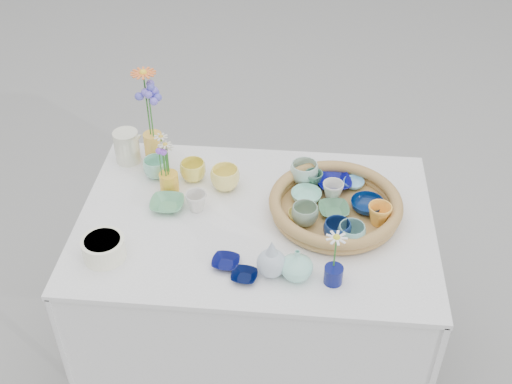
# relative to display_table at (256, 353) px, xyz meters

# --- Properties ---
(ground) EXTENTS (80.00, 80.00, 0.00)m
(ground) POSITION_rel_display_table_xyz_m (0.00, 0.00, 0.00)
(ground) COLOR gray
(display_table) EXTENTS (1.26, 0.86, 0.77)m
(display_table) POSITION_rel_display_table_xyz_m (0.00, 0.00, 0.00)
(display_table) COLOR white
(display_table) RESTS_ON ground
(wicker_tray) EXTENTS (0.47, 0.47, 0.08)m
(wicker_tray) POSITION_rel_display_table_xyz_m (0.28, 0.05, 0.80)
(wicker_tray) COLOR olive
(wicker_tray) RESTS_ON display_table
(tray_ceramic_0) EXTENTS (0.16, 0.16, 0.03)m
(tray_ceramic_0) POSITION_rel_display_table_xyz_m (0.27, 0.19, 0.80)
(tray_ceramic_0) COLOR #06086C
(tray_ceramic_0) RESTS_ON wicker_tray
(tray_ceramic_1) EXTENTS (0.14, 0.14, 0.04)m
(tray_ceramic_1) POSITION_rel_display_table_xyz_m (0.39, 0.07, 0.80)
(tray_ceramic_1) COLOR #041D51
(tray_ceramic_1) RESTS_ON wicker_tray
(tray_ceramic_2) EXTENTS (0.09, 0.09, 0.08)m
(tray_ceramic_2) POSITION_rel_display_table_xyz_m (0.43, -0.00, 0.82)
(tray_ceramic_2) COLOR #FFAF3D
(tray_ceramic_2) RESTS_ON wicker_tray
(tray_ceramic_3) EXTENTS (0.12, 0.12, 0.03)m
(tray_ceramic_3) POSITION_rel_display_table_xyz_m (0.27, 0.04, 0.80)
(tray_ceramic_3) COLOR #467D56
(tray_ceramic_3) RESTS_ON wicker_tray
(tray_ceramic_4) EXTENTS (0.11, 0.11, 0.07)m
(tray_ceramic_4) POSITION_rel_display_table_xyz_m (0.17, -0.03, 0.82)
(tray_ceramic_4) COLOR gray
(tray_ceramic_4) RESTS_ON wicker_tray
(tray_ceramic_5) EXTENTS (0.15, 0.15, 0.03)m
(tray_ceramic_5) POSITION_rel_display_table_xyz_m (0.18, 0.10, 0.80)
(tray_ceramic_5) COLOR #8DDAC1
(tray_ceramic_5) RESTS_ON wicker_tray
(tray_ceramic_6) EXTENTS (0.14, 0.14, 0.08)m
(tray_ceramic_6) POSITION_rel_display_table_xyz_m (0.16, 0.21, 0.82)
(tray_ceramic_6) COLOR #A4C9BD
(tray_ceramic_6) RESTS_ON wicker_tray
(tray_ceramic_7) EXTENTS (0.09, 0.09, 0.07)m
(tray_ceramic_7) POSITION_rel_display_table_xyz_m (0.27, 0.11, 0.82)
(tray_ceramic_7) COLOR silver
(tray_ceramic_7) RESTS_ON wicker_tray
(tray_ceramic_8) EXTENTS (0.09, 0.09, 0.02)m
(tray_ceramic_8) POSITION_rel_display_table_xyz_m (0.35, 0.20, 0.80)
(tray_ceramic_8) COLOR #8AD7F5
(tray_ceramic_8) RESTS_ON wicker_tray
(tray_ceramic_9) EXTENTS (0.09, 0.09, 0.07)m
(tray_ceramic_9) POSITION_rel_display_table_xyz_m (0.28, -0.10, 0.82)
(tray_ceramic_9) COLOR navy
(tray_ceramic_9) RESTS_ON wicker_tray
(tray_ceramic_10) EXTENTS (0.10, 0.10, 0.03)m
(tray_ceramic_10) POSITION_rel_display_table_xyz_m (0.16, -0.01, 0.80)
(tray_ceramic_10) COLOR #EFCF5A
(tray_ceramic_10) RESTS_ON wicker_tray
(tray_ceramic_11) EXTENTS (0.12, 0.12, 0.07)m
(tray_ceramic_11) POSITION_rel_display_table_xyz_m (0.33, -0.11, 0.82)
(tray_ceramic_11) COLOR #75B4AC
(tray_ceramic_11) RESTS_ON wicker_tray
(tray_ceramic_12) EXTENTS (0.07, 0.07, 0.06)m
(tray_ceramic_12) POSITION_rel_display_table_xyz_m (0.20, 0.18, 0.81)
(tray_ceramic_12) COLOR #3F6E59
(tray_ceramic_12) RESTS_ON wicker_tray
(loose_ceramic_0) EXTENTS (0.10, 0.10, 0.08)m
(loose_ceramic_0) POSITION_rel_display_table_xyz_m (-0.26, 0.21, 0.80)
(loose_ceramic_0) COLOR #EFDD53
(loose_ceramic_0) RESTS_ON display_table
(loose_ceramic_1) EXTENTS (0.12, 0.12, 0.09)m
(loose_ceramic_1) POSITION_rel_display_table_xyz_m (-0.13, 0.17, 0.81)
(loose_ceramic_1) COLOR #FFEB74
(loose_ceramic_1) RESTS_ON display_table
(loose_ceramic_2) EXTENTS (0.13, 0.13, 0.03)m
(loose_ceramic_2) POSITION_rel_display_table_xyz_m (-0.32, 0.03, 0.78)
(loose_ceramic_2) COLOR #5DA676
(loose_ceramic_2) RESTS_ON display_table
(loose_ceramic_3) EXTENTS (0.09, 0.09, 0.07)m
(loose_ceramic_3) POSITION_rel_display_table_xyz_m (-0.22, 0.03, 0.80)
(loose_ceramic_3) COLOR silver
(loose_ceramic_3) RESTS_ON display_table
(loose_ceramic_4) EXTENTS (0.10, 0.10, 0.02)m
(loose_ceramic_4) POSITION_rel_display_table_xyz_m (-0.08, -0.24, 0.78)
(loose_ceramic_4) COLOR #080C4A
(loose_ceramic_4) RESTS_ON display_table
(loose_ceramic_5) EXTENTS (0.11, 0.11, 0.08)m
(loose_ceramic_5) POSITION_rel_display_table_xyz_m (-0.40, 0.22, 0.80)
(loose_ceramic_5) COLOR #8ED8BA
(loose_ceramic_5) RESTS_ON display_table
(loose_ceramic_6) EXTENTS (0.09, 0.09, 0.02)m
(loose_ceramic_6) POSITION_rel_display_table_xyz_m (-0.01, -0.29, 0.78)
(loose_ceramic_6) COLOR black
(loose_ceramic_6) RESTS_ON display_table
(fluted_bowl) EXTENTS (0.17, 0.17, 0.07)m
(fluted_bowl) POSITION_rel_display_table_xyz_m (-0.48, -0.24, 0.80)
(fluted_bowl) COLOR white
(fluted_bowl) RESTS_ON display_table
(bud_vase_paleblue) EXTENTS (0.12, 0.12, 0.15)m
(bud_vase_paleblue) POSITION_rel_display_table_xyz_m (0.08, -0.27, 0.84)
(bud_vase_paleblue) COLOR #ACBACA
(bud_vase_paleblue) RESTS_ON display_table
(bud_vase_seafoam) EXTENTS (0.12, 0.12, 0.11)m
(bud_vase_seafoam) POSITION_rel_display_table_xyz_m (0.16, -0.27, 0.82)
(bud_vase_seafoam) COLOR #98E5D0
(bud_vase_seafoam) RESTS_ON display_table
(bud_vase_cobalt) EXTENTS (0.06, 0.06, 0.06)m
(bud_vase_cobalt) POSITION_rel_display_table_xyz_m (0.27, -0.28, 0.80)
(bud_vase_cobalt) COLOR #0C1258
(bud_vase_cobalt) RESTS_ON display_table
(single_daisy) EXTENTS (0.09, 0.09, 0.14)m
(single_daisy) POSITION_rel_display_table_xyz_m (0.27, -0.27, 0.89)
(single_daisy) COLOR white
(single_daisy) RESTS_ON bud_vase_cobalt
(tall_vase_yellow) EXTENTS (0.09, 0.09, 0.14)m
(tall_vase_yellow) POSITION_rel_display_table_xyz_m (-0.43, 0.30, 0.83)
(tall_vase_yellow) COLOR gold
(tall_vase_yellow) RESTS_ON display_table
(gerbera) EXTENTS (0.14, 0.14, 0.28)m
(gerbera) POSITION_rel_display_table_xyz_m (-0.43, 0.30, 1.03)
(gerbera) COLOR orange
(gerbera) RESTS_ON tall_vase_yellow
(hydrangea) EXTENTS (0.09, 0.09, 0.26)m
(hydrangea) POSITION_rel_display_table_xyz_m (-0.42, 0.28, 0.99)
(hydrangea) COLOR #5353C6
(hydrangea) RESTS_ON tall_vase_yellow
(white_pitcher) EXTENTS (0.15, 0.12, 0.13)m
(white_pitcher) POSITION_rel_display_table_xyz_m (-0.54, 0.31, 0.83)
(white_pitcher) COLOR silver
(white_pitcher) RESTS_ON display_table
(daisy_cup) EXTENTS (0.09, 0.09, 0.08)m
(daisy_cup) POSITION_rel_display_table_xyz_m (-0.33, 0.13, 0.80)
(daisy_cup) COLOR yellow
(daisy_cup) RESTS_ON display_table
(daisy_posy) EXTENTS (0.11, 0.11, 0.15)m
(daisy_posy) POSITION_rel_display_table_xyz_m (-0.35, 0.13, 0.92)
(daisy_posy) COLOR silver
(daisy_posy) RESTS_ON daisy_cup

